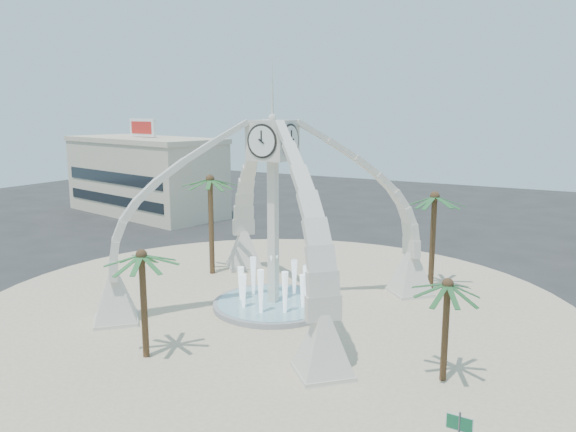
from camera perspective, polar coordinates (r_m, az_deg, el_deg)
The scene contains 10 objects.
ground at distance 37.75m, azimuth -1.48°, elevation -9.29°, with size 140.00×140.00×0.00m, color #282828.
plaza at distance 37.74m, azimuth -1.49°, elevation -9.25°, with size 40.00×40.00×0.06m, color beige.
clock_tower at distance 36.05m, azimuth -1.53°, elevation 0.45°, with size 17.94×17.94×16.30m.
fountain at distance 37.65m, azimuth -1.49°, elevation -8.88°, with size 8.00×8.00×3.62m.
building_nw at distance 73.07m, azimuth -14.32°, elevation 4.01°, with size 23.75×13.73×11.90m.
palm_east at distance 27.50m, azimuth 15.92°, elevation -6.80°, with size 4.48×4.48×5.55m.
palm_west at distance 44.06m, azimuth -7.92°, elevation 3.54°, with size 5.22×5.22×8.45m.
palm_north at distance 41.07m, azimuth 14.68°, elevation 1.80°, with size 4.67×4.67×7.72m.
palm_south at distance 29.79m, azimuth -14.66°, elevation -4.02°, with size 4.92×4.92×6.30m.
street_sign at distance 21.79m, azimuth 16.97°, elevation -20.23°, with size 0.96×0.08×2.60m.
Camera 1 is at (18.27, -30.42, 12.89)m, focal length 35.00 mm.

